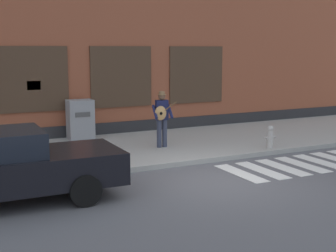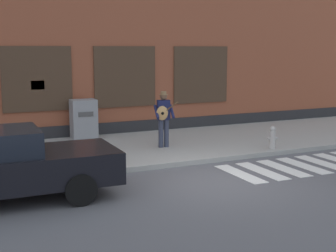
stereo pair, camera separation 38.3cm
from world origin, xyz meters
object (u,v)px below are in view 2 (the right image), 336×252
utility_box (84,119)px  busker (163,116)px  red_car (4,166)px  fire_hydrant (272,138)px

utility_box → busker: bearing=-53.3°
busker → utility_box: busker is taller
busker → utility_box: (-1.86, 2.49, -0.32)m
busker → utility_box: 3.12m
red_car → fire_hydrant: 8.03m
red_car → busker: (4.97, 3.01, 0.35)m
fire_hydrant → red_car: bearing=-169.7°
busker → fire_hydrant: bearing=-28.2°
utility_box → fire_hydrant: bearing=-40.3°
busker → fire_hydrant: 3.39m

